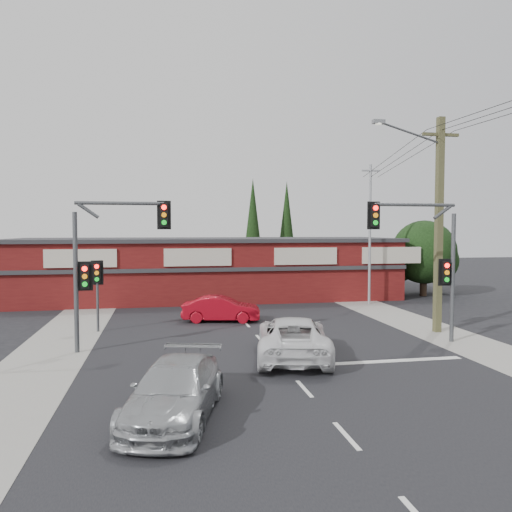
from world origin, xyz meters
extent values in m
plane|color=black|center=(0.00, 0.00, 0.00)|extent=(120.00, 120.00, 0.00)
cube|color=black|center=(0.00, 5.00, 0.01)|extent=(14.00, 70.00, 0.01)
cube|color=gray|center=(-8.50, 5.00, 0.01)|extent=(3.00, 70.00, 0.02)
cube|color=gray|center=(8.50, 5.00, 0.01)|extent=(3.00, 70.00, 0.02)
cube|color=silver|center=(3.50, -1.50, 0.01)|extent=(6.50, 0.35, 0.01)
imported|color=silver|center=(0.62, -0.33, 0.78)|extent=(3.70, 6.00, 1.55)
imported|color=#A8ABAD|center=(-3.89, -5.61, 0.72)|extent=(3.22, 5.29, 1.43)
imported|color=#A00917|center=(-1.17, 7.57, 0.67)|extent=(4.25, 2.17, 1.34)
cube|color=silver|center=(0.00, -7.49, 0.01)|extent=(0.12, 1.60, 0.01)
cube|color=silver|center=(0.00, -3.99, 0.01)|extent=(0.12, 1.60, 0.01)
cube|color=silver|center=(0.00, -0.48, 0.01)|extent=(0.12, 1.60, 0.01)
cube|color=silver|center=(0.00, 3.02, 0.01)|extent=(0.12, 1.60, 0.01)
cube|color=silver|center=(0.00, 6.52, 0.01)|extent=(0.12, 1.60, 0.01)
cube|color=silver|center=(0.00, 10.03, 0.01)|extent=(0.12, 1.60, 0.01)
cube|color=#521010|center=(-1.00, 17.00, 2.00)|extent=(26.00, 8.00, 4.00)
cube|color=#2D2D30|center=(-1.00, 17.00, 4.10)|extent=(26.40, 8.40, 0.25)
cube|color=beige|center=(-9.00, 12.95, 3.10)|extent=(4.20, 0.12, 1.10)
cube|color=beige|center=(-2.00, 12.95, 3.10)|extent=(4.20, 0.12, 1.10)
cube|color=beige|center=(5.00, 12.95, 3.10)|extent=(4.20, 0.12, 1.10)
cube|color=beige|center=(11.00, 12.95, 3.10)|extent=(4.20, 0.12, 1.10)
cube|color=#2D2D30|center=(-1.00, 12.90, 2.30)|extent=(26.00, 0.15, 0.25)
cylinder|color=#2D2116|center=(14.50, 15.00, 0.90)|extent=(0.50, 0.50, 1.80)
sphere|color=black|center=(14.50, 15.00, 3.20)|extent=(4.60, 4.60, 4.60)
sphere|color=black|center=(16.00, 16.00, 2.50)|extent=(3.40, 3.40, 3.40)
sphere|color=black|center=(13.20, 16.40, 2.30)|extent=(2.80, 2.80, 2.80)
cylinder|color=#2D2116|center=(3.50, 24.00, 1.00)|extent=(0.24, 0.24, 2.00)
cone|color=black|center=(3.50, 24.00, 5.50)|extent=(1.80, 1.80, 7.50)
cylinder|color=#2D2116|center=(7.00, 26.00, 1.00)|extent=(0.24, 0.24, 2.00)
cone|color=black|center=(7.00, 26.00, 5.50)|extent=(1.80, 1.80, 7.50)
cylinder|color=#47494C|center=(-7.50, 2.00, 2.75)|extent=(0.18, 0.18, 5.50)
cylinder|color=#47494C|center=(-5.80, 2.00, 5.85)|extent=(3.40, 0.14, 0.14)
cylinder|color=#47494C|center=(-6.99, 2.00, 5.55)|extent=(0.82, 0.14, 0.63)
cube|color=black|center=(-4.10, 2.00, 5.40)|extent=(0.32, 0.22, 0.95)
cube|color=black|center=(-4.10, 2.07, 5.40)|extent=(0.55, 0.04, 1.15)
cylinder|color=#FF0C07|center=(-4.10, 1.87, 5.70)|extent=(0.20, 0.06, 0.20)
cylinder|color=orange|center=(-4.10, 1.87, 5.40)|extent=(0.20, 0.06, 0.20)
cylinder|color=#0CE526|center=(-4.10, 1.87, 5.10)|extent=(0.20, 0.06, 0.20)
cube|color=black|center=(-7.15, 2.00, 3.00)|extent=(0.32, 0.22, 0.95)
cube|color=black|center=(-7.15, 2.07, 3.00)|extent=(0.55, 0.04, 1.15)
cylinder|color=#FF0C07|center=(-7.15, 1.87, 3.30)|extent=(0.20, 0.06, 0.20)
cylinder|color=orange|center=(-7.15, 1.87, 3.00)|extent=(0.20, 0.06, 0.20)
cylinder|color=#0CE526|center=(-7.15, 1.87, 2.70)|extent=(0.20, 0.06, 0.20)
cylinder|color=#47494C|center=(8.00, 1.00, 2.75)|extent=(0.18, 0.18, 5.50)
cylinder|color=#47494C|center=(6.20, 1.00, 5.85)|extent=(3.60, 0.14, 0.14)
cylinder|color=#47494C|center=(7.46, 1.00, 5.55)|extent=(0.82, 0.14, 0.63)
cube|color=black|center=(4.40, 1.00, 5.40)|extent=(0.32, 0.22, 0.95)
cube|color=black|center=(4.40, 1.07, 5.40)|extent=(0.55, 0.04, 1.15)
cylinder|color=#FF0C07|center=(4.40, 0.87, 5.70)|extent=(0.20, 0.06, 0.20)
cylinder|color=orange|center=(4.40, 0.87, 5.40)|extent=(0.20, 0.06, 0.20)
cylinder|color=#0CE526|center=(4.40, 0.87, 5.10)|extent=(0.20, 0.06, 0.20)
cube|color=black|center=(7.65, 1.00, 3.00)|extent=(0.32, 0.22, 0.95)
cube|color=black|center=(7.65, 1.07, 3.00)|extent=(0.55, 0.04, 1.15)
cylinder|color=#FF0C07|center=(7.65, 0.87, 3.30)|extent=(0.20, 0.06, 0.20)
cylinder|color=orange|center=(7.65, 0.87, 3.00)|extent=(0.20, 0.06, 0.20)
cylinder|color=#0CE526|center=(7.65, 0.87, 2.70)|extent=(0.20, 0.06, 0.20)
cylinder|color=#47494C|center=(-7.20, 6.00, 1.50)|extent=(0.12, 0.12, 3.00)
cube|color=black|center=(-7.20, 6.00, 2.80)|extent=(0.32, 0.22, 0.95)
cube|color=black|center=(-7.20, 6.07, 2.80)|extent=(0.55, 0.04, 1.15)
cylinder|color=#FF0C07|center=(-7.20, 5.87, 3.10)|extent=(0.20, 0.06, 0.20)
cylinder|color=orange|center=(-7.20, 5.87, 2.80)|extent=(0.20, 0.06, 0.20)
cylinder|color=#0CE526|center=(-7.20, 5.87, 2.50)|extent=(0.20, 0.06, 0.20)
cube|color=brown|center=(8.50, 3.00, 5.00)|extent=(0.30, 0.30, 10.00)
cube|color=brown|center=(8.50, 3.00, 9.20)|extent=(1.80, 0.14, 0.14)
cylinder|color=#47494C|center=(6.90, 2.85, 9.20)|extent=(3.23, 0.39, 0.89)
cube|color=slate|center=(5.30, 2.70, 9.60)|extent=(0.55, 0.25, 0.18)
cylinder|color=silver|center=(5.30, 2.70, 9.50)|extent=(0.28, 0.28, 0.05)
cylinder|color=gray|center=(9.00, 12.00, 4.50)|extent=(0.16, 0.16, 9.00)
cube|color=gray|center=(9.00, 12.00, 8.60)|extent=(1.20, 0.10, 0.10)
cylinder|color=black|center=(8.15, 7.50, 8.80)|extent=(0.73, 9.01, 1.22)
cylinder|color=black|center=(8.75, 7.50, 8.80)|extent=(0.52, 9.00, 1.22)
cylinder|color=black|center=(9.34, 7.50, 8.80)|extent=(0.31, 9.00, 1.22)
camera|label=1|loc=(-4.17, -18.28, 4.80)|focal=35.00mm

